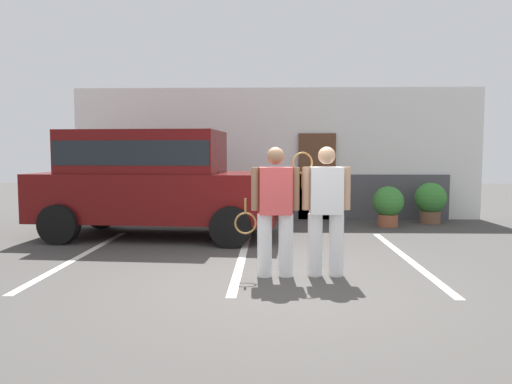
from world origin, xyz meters
The scene contains 10 objects.
ground_plane centered at (0.00, 0.00, 0.00)m, with size 40.00×40.00×0.00m, color #423F3D.
parking_stripe_0 centered at (-3.15, 1.50, 0.00)m, with size 0.12×4.40×0.01m, color silver.
parking_stripe_1 centered at (-0.59, 1.50, 0.00)m, with size 0.12×4.40×0.01m, color silver.
parking_stripe_2 centered at (1.98, 1.50, 0.00)m, with size 0.12×4.40×0.01m, color silver.
house_frontage centered at (0.01, 6.11, 1.51)m, with size 9.98×0.40×3.21m.
parked_suv centered at (-2.42, 3.32, 1.15)m, with size 4.72×2.41×2.05m.
tennis_player_man centered at (-0.08, 0.31, 0.88)m, with size 0.90×0.30×1.71m.
tennis_player_woman centered at (0.59, 0.36, 0.90)m, with size 0.77×0.27×1.72m.
potted_plant_by_porch centered at (2.46, 4.78, 0.50)m, with size 0.68×0.68×0.89m.
potted_plant_secondary centered at (3.56, 5.32, 0.52)m, with size 0.72×0.72×0.95m.
Camera 1 is at (-0.14, -6.11, 1.64)m, focal length 34.50 mm.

